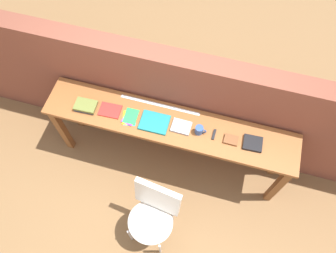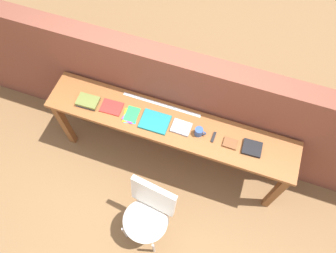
# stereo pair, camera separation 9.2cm
# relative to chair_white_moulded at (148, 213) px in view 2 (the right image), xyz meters

# --- Properties ---
(ground_plane) EXTENTS (40.00, 40.00, 0.00)m
(ground_plane) POSITION_rel_chair_white_moulded_xyz_m (-0.06, 0.50, -0.53)
(ground_plane) COLOR brown
(brick_wall_back) EXTENTS (6.00, 0.20, 1.45)m
(brick_wall_back) POSITION_rel_chair_white_moulded_xyz_m (-0.06, 1.14, 0.20)
(brick_wall_back) COLOR brown
(brick_wall_back) RESTS_ON ground
(sideboard) EXTENTS (2.50, 0.44, 0.88)m
(sideboard) POSITION_rel_chair_white_moulded_xyz_m (-0.06, 0.80, 0.21)
(sideboard) COLOR brown
(sideboard) RESTS_ON ground
(chair_white_moulded) EXTENTS (0.49, 0.51, 0.89)m
(chair_white_moulded) POSITION_rel_chair_white_moulded_xyz_m (0.00, 0.00, 0.00)
(chair_white_moulded) COLOR silver
(chair_white_moulded) RESTS_ON ground
(book_stack_leftmost) EXTENTS (0.22, 0.15, 0.05)m
(book_stack_leftmost) POSITION_rel_chair_white_moulded_xyz_m (-0.90, 0.75, 0.38)
(book_stack_leftmost) COLOR navy
(book_stack_leftmost) RESTS_ON sideboard
(magazine_cycling) EXTENTS (0.22, 0.16, 0.02)m
(magazine_cycling) POSITION_rel_chair_white_moulded_xyz_m (-0.66, 0.77, 0.36)
(magazine_cycling) COLOR red
(magazine_cycling) RESTS_ON sideboard
(pamphlet_pile_colourful) EXTENTS (0.16, 0.19, 0.01)m
(pamphlet_pile_colourful) POSITION_rel_chair_white_moulded_xyz_m (-0.44, 0.75, 0.36)
(pamphlet_pile_colourful) COLOR #3399D8
(pamphlet_pile_colourful) RESTS_ON sideboard
(book_open_centre) EXTENTS (0.28, 0.22, 0.02)m
(book_open_centre) POSITION_rel_chair_white_moulded_xyz_m (-0.20, 0.76, 0.36)
(book_open_centre) COLOR #19757A
(book_open_centre) RESTS_ON sideboard
(book_grey_hardcover) EXTENTS (0.19, 0.15, 0.02)m
(book_grey_hardcover) POSITION_rel_chair_white_moulded_xyz_m (0.06, 0.78, 0.37)
(book_grey_hardcover) COLOR #9E9EA3
(book_grey_hardcover) RESTS_ON sideboard
(mug) EXTENTS (0.11, 0.08, 0.09)m
(mug) POSITION_rel_chair_white_moulded_xyz_m (0.24, 0.78, 0.40)
(mug) COLOR #2D4C8C
(mug) RESTS_ON sideboard
(multitool_folded) EXTENTS (0.03, 0.11, 0.02)m
(multitool_folded) POSITION_rel_chair_white_moulded_xyz_m (0.38, 0.79, 0.36)
(multitool_folded) COLOR black
(multitool_folded) RESTS_ON sideboard
(leather_journal_brown) EXTENTS (0.13, 0.10, 0.02)m
(leather_journal_brown) POSITION_rel_chair_white_moulded_xyz_m (0.54, 0.77, 0.37)
(leather_journal_brown) COLOR brown
(leather_journal_brown) RESTS_ON sideboard
(book_repair_rightmost) EXTENTS (0.18, 0.16, 0.03)m
(book_repair_rightmost) POSITION_rel_chair_white_moulded_xyz_m (0.74, 0.79, 0.37)
(book_repair_rightmost) COLOR black
(book_repair_rightmost) RESTS_ON sideboard
(ruler_metal_back_edge) EXTENTS (0.81, 0.03, 0.00)m
(ruler_metal_back_edge) POSITION_rel_chair_white_moulded_xyz_m (-0.21, 0.97, 0.35)
(ruler_metal_back_edge) COLOR silver
(ruler_metal_back_edge) RESTS_ON sideboard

